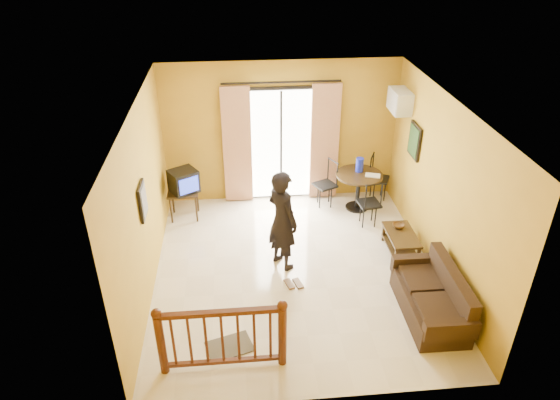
{
  "coord_description": "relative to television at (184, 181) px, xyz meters",
  "views": [
    {
      "loc": [
        -0.86,
        -6.45,
        5.06
      ],
      "look_at": [
        -0.23,
        0.2,
        1.23
      ],
      "focal_mm": 32.0,
      "sensor_mm": 36.0,
      "label": 1
    }
  ],
  "objects": [
    {
      "name": "balcony_door",
      "position": [
        1.87,
        0.58,
        0.41
      ],
      "size": [
        2.25,
        0.14,
        2.46
      ],
      "color": "black",
      "rests_on": "ground"
    },
    {
      "name": "bowl",
      "position": [
        3.72,
        -1.3,
        -0.37
      ],
      "size": [
        0.22,
        0.22,
        0.06
      ],
      "primitive_type": "imported",
      "rotation": [
        0.0,
        0.0,
        0.1
      ],
      "color": "#50361B",
      "rests_on": "coffee_table"
    },
    {
      "name": "dining_chairs",
      "position": [
        3.3,
        -0.01,
        -0.78
      ],
      "size": [
        1.66,
        1.43,
        0.95
      ],
      "color": "black",
      "rests_on": "ground"
    },
    {
      "name": "stair_balustrade",
      "position": [
        0.72,
        -3.75,
        -0.21
      ],
      "size": [
        1.63,
        0.13,
        1.04
      ],
      "color": "#471E0F",
      "rests_on": "ground"
    },
    {
      "name": "serving_tray",
      "position": [
        3.55,
        -0.07,
        -0.02
      ],
      "size": [
        0.32,
        0.26,
        0.02
      ],
      "primitive_type": "cube",
      "rotation": [
        0.0,
        0.0,
        -0.32
      ],
      "color": "beige",
      "rests_on": "dining_table"
    },
    {
      "name": "tv_table",
      "position": [
        -0.03,
        0.0,
        -0.29
      ],
      "size": [
        0.56,
        0.47,
        0.56
      ],
      "color": "black",
      "rests_on": "ground"
    },
    {
      "name": "sandals",
      "position": [
        1.8,
        -2.2,
        -0.76
      ],
      "size": [
        0.3,
        0.27,
        0.03
      ],
      "color": "#50361B",
      "rests_on": "ground"
    },
    {
      "name": "coffee_table",
      "position": [
        3.72,
        -1.51,
        -0.53
      ],
      "size": [
        0.47,
        0.84,
        0.37
      ],
      "color": "black",
      "rests_on": "ground"
    },
    {
      "name": "doormat",
      "position": [
        0.79,
        -3.42,
        -0.77
      ],
      "size": [
        0.69,
        0.56,
        0.02
      ],
      "primitive_type": "cube",
      "rotation": [
        0.0,
        0.0,
        0.3
      ],
      "color": "#4F4A3F",
      "rests_on": "ground"
    },
    {
      "name": "room_shell",
      "position": [
        1.87,
        -1.85,
        0.93
      ],
      "size": [
        5.0,
        5.0,
        5.0
      ],
      "color": "white",
      "rests_on": "ground"
    },
    {
      "name": "water_jug",
      "position": [
        3.34,
        0.15,
        0.11
      ],
      "size": [
        0.15,
        0.15,
        0.28
      ],
      "primitive_type": "cylinder",
      "color": "#1523CD",
      "rests_on": "dining_table"
    },
    {
      "name": "standing_person",
      "position": [
        1.67,
        -1.65,
        0.08
      ],
      "size": [
        0.69,
        0.75,
        1.71
      ],
      "primitive_type": "imported",
      "rotation": [
        0.0,
        0.0,
        2.17
      ],
      "color": "black",
      "rests_on": "ground"
    },
    {
      "name": "air_conditioner",
      "position": [
        3.96,
        0.1,
        1.37
      ],
      "size": [
        0.31,
        0.6,
        0.4
      ],
      "color": "silver",
      "rests_on": "room_shell"
    },
    {
      "name": "television",
      "position": [
        0.0,
        0.0,
        0.0
      ],
      "size": [
        0.62,
        0.61,
        0.42
      ],
      "rotation": [
        0.0,
        0.0,
        0.54
      ],
      "color": "black",
      "rests_on": "tv_table"
    },
    {
      "name": "picture_left",
      "position": [
        -0.35,
        -2.05,
        0.77
      ],
      "size": [
        0.05,
        0.42,
        0.52
      ],
      "color": "black",
      "rests_on": "room_shell"
    },
    {
      "name": "sofa",
      "position": [
        3.72,
        -3.05,
        -0.49
      ],
      "size": [
        0.75,
        1.58,
        0.75
      ],
      "rotation": [
        0.0,
        0.0,
        -0.01
      ],
      "color": "black",
      "rests_on": "ground"
    },
    {
      "name": "dining_table",
      "position": [
        3.32,
        0.03,
        -0.18
      ],
      "size": [
        0.9,
        0.9,
        0.75
      ],
      "color": "black",
      "rests_on": "ground"
    },
    {
      "name": "ground",
      "position": [
        1.87,
        -1.85,
        -0.78
      ],
      "size": [
        5.0,
        5.0,
        0.0
      ],
      "primitive_type": "plane",
      "color": "beige",
      "rests_on": "ground"
    },
    {
      "name": "botanical_print",
      "position": [
        4.08,
        -0.55,
        0.87
      ],
      "size": [
        0.05,
        0.5,
        0.6
      ],
      "color": "black",
      "rests_on": "room_shell"
    }
  ]
}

